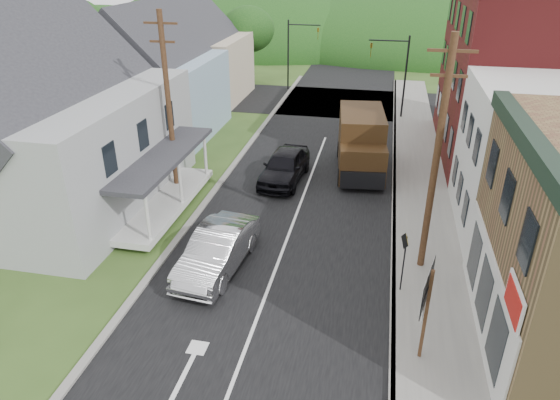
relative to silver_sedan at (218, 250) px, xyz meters
The scene contains 23 objects.
ground 2.99m from the silver_sedan, 38.79° to the right, with size 120.00×120.00×0.00m, color #2D4719.
road 8.54m from the silver_sedan, 74.77° to the left, with size 9.00×90.00×0.02m, color black.
cross_road 25.32m from the silver_sedan, 84.94° to the left, with size 60.00×9.00×0.02m, color black.
sidewalk_right 10.26m from the silver_sedan, 37.34° to the left, with size 2.80×55.00×0.15m, color slate.
curb_right 9.22m from the silver_sedan, 42.45° to the left, with size 0.20×55.00×0.15m, color slate.
curb_left 6.70m from the silver_sedan, 111.28° to the left, with size 0.30×55.00×0.12m, color slate.
storefront_red 20.78m from the silver_sedan, 48.33° to the left, with size 8.00×12.00×10.00m, color maroon.
house_gray 11.16m from the silver_sedan, 156.71° to the left, with size 10.20×12.24×8.35m.
house_blue 17.78m from the silver_sedan, 119.97° to the left, with size 7.14×8.16×7.28m.
house_cream 26.07m from the silver_sedan, 110.95° to the left, with size 7.14×8.16×7.28m.
utility_pole_right 8.88m from the silver_sedan, 12.28° to the left, with size 1.60×0.26×9.00m.
utility_pole_left 8.44m from the silver_sedan, 124.51° to the left, with size 1.60×0.26×9.00m.
traffic_signal_right 22.85m from the silver_sedan, 73.24° to the left, with size 2.87×0.20×6.00m.
traffic_signal_left 28.93m from the silver_sedan, 94.12° to the left, with size 2.87×0.20×6.00m.
tree_left_b 18.40m from the silver_sedan, 145.35° to the left, with size 4.80×4.80×6.94m.
tree_left_c 25.27m from the silver_sedan, 132.64° to the left, with size 5.80×5.80×8.41m.
tree_left_d 31.22m from the silver_sedan, 102.63° to the left, with size 4.80×4.80×6.94m.
forested_ridge 53.26m from the silver_sedan, 87.60° to the left, with size 90.00×30.00×16.00m, color #113810.
silver_sedan is the anchor object (origin of this frame).
dark_sedan 8.86m from the silver_sedan, 84.13° to the left, with size 2.02×5.01×1.71m, color black.
delivery_van 12.02m from the silver_sedan, 66.32° to the left, with size 3.02×6.17×3.33m.
route_sign_cluster 8.40m from the silver_sedan, 24.49° to the right, with size 0.48×1.77×3.15m.
warning_sign 7.06m from the silver_sedan, ahead, with size 0.24×0.63×2.40m.
Camera 1 is at (3.52, -13.84, 11.30)m, focal length 32.00 mm.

